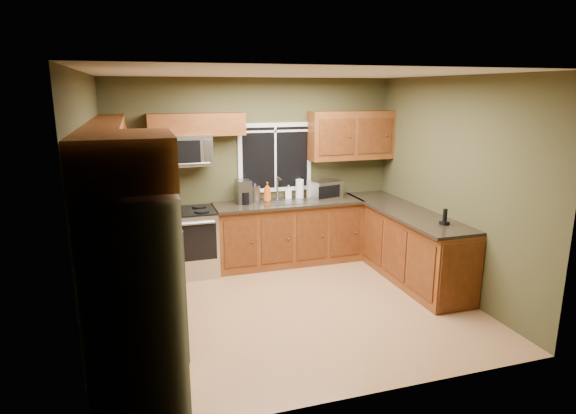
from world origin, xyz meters
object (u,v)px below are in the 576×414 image
coffee_maker (244,192)px  paper_towel_roll (300,189)px  soap_bottle_a (267,192)px  soap_bottle_b (289,192)px  microwave (183,150)px  cordless_phone (445,220)px  toaster_oven (325,190)px  range (189,242)px  kettle (255,193)px  refrigerator (135,300)px

coffee_maker → paper_towel_roll: bearing=6.4°
coffee_maker → soap_bottle_a: 0.35m
soap_bottle_b → soap_bottle_a: bearing=-162.0°
microwave → cordless_phone: bearing=-32.6°
toaster_oven → coffee_maker: (-1.22, 0.08, 0.02)m
range → toaster_oven: (2.04, 0.03, 0.61)m
range → toaster_oven: size_ratio=1.84×
kettle → soap_bottle_b: size_ratio=1.44×
refrigerator → range: (0.69, 2.77, -0.43)m
kettle → soap_bottle_a: 0.18m
toaster_oven → paper_towel_roll: size_ratio=1.65×
refrigerator → toaster_oven: bearing=45.8°
range → microwave: 1.27m
microwave → cordless_phone: (2.90, -1.86, -0.73)m
cordless_phone → soap_bottle_a: bearing=133.3°
toaster_oven → paper_towel_roll: (-0.34, 0.18, 0.00)m
toaster_oven → soap_bottle_a: size_ratio=1.77×
range → coffee_maker: 1.04m
microwave → coffee_maker: 1.04m
paper_towel_roll → soap_bottle_a: 0.54m
paper_towel_roll → refrigerator: bearing=-128.7°
range → kettle: bearing=10.2°
range → cordless_phone: bearing=-30.7°
range → microwave: microwave is taller
toaster_oven → coffee_maker: 1.22m
soap_bottle_a → soap_bottle_b: soap_bottle_a is taller
paper_towel_roll → cordless_phone: paper_towel_roll is taller
range → coffee_maker: bearing=7.8°
toaster_oven → coffee_maker: bearing=176.3°
soap_bottle_b → refrigerator: bearing=-126.5°
kettle → toaster_oven: bearing=-8.0°
toaster_oven → soap_bottle_b: (-0.51, 0.20, -0.04)m
coffee_maker → soap_bottle_a: (0.35, 0.00, -0.01)m
kettle → cordless_phone: bearing=-45.0°
microwave → toaster_oven: 2.15m
range → paper_towel_roll: size_ratio=3.04×
range → coffee_maker: (0.82, 0.11, 0.63)m
refrigerator → soap_bottle_a: refrigerator is taller
refrigerator → soap_bottle_b: size_ratio=9.19×
soap_bottle_b → paper_towel_roll: bearing=-6.7°
microwave → kettle: size_ratio=2.70×
refrigerator → range: refrigerator is taller
toaster_oven → soap_bottle_b: bearing=159.0°
coffee_maker → cordless_phone: (2.08, -1.83, -0.10)m
refrigerator → cordless_phone: size_ratio=9.14×
range → soap_bottle_b: (1.53, 0.23, 0.57)m
toaster_oven → range: bearing=-179.0°
refrigerator → cordless_phone: (3.59, 1.05, 0.10)m
soap_bottle_b → cordless_phone: bearing=-54.9°
cordless_phone → paper_towel_roll: bearing=121.8°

